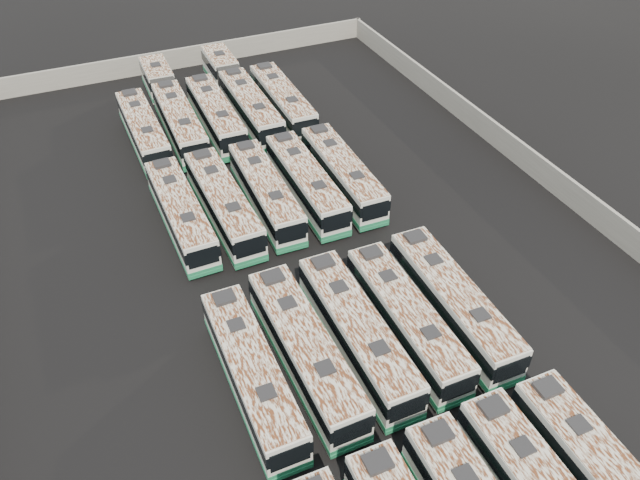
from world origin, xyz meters
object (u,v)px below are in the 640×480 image
Objects in this scene: bus_back_center at (216,115)px; bus_back_far_right at (283,102)px; bus_midfront_left at (306,351)px; bus_midback_left at (224,204)px; bus_back_right at (240,94)px; bus_midfront_far_right at (452,303)px; bus_midback_far_left at (181,213)px; bus_back_left at (172,107)px; bus_midfront_center at (357,333)px; bus_midfront_right at (406,319)px; bus_midfront_far_left at (252,373)px; bus_midback_center at (266,192)px; bus_midback_far_right at (343,174)px; bus_back_far_left at (144,131)px; bus_midback_right at (306,183)px.

bus_back_far_right is (6.63, 0.04, -0.00)m from bus_back_center.
bus_midfront_left is 15.73m from bus_midback_left.
bus_midfront_far_right is at bearing -83.85° from bus_back_right.
bus_back_left is at bearing 77.79° from bus_midback_far_left.
bus_midfront_center is 1.03× the size of bus_midfront_right.
bus_midfront_far_left is 1.00× the size of bus_midfront_right.
bus_midfront_far_right is 1.03× the size of bus_midback_center.
bus_back_right is (10.07, 32.63, 0.06)m from bus_midfront_far_left.
bus_back_far_left is (-13.25, 13.41, -0.02)m from bus_midback_far_right.
bus_back_far_right is at bearing 1.34° from bus_back_center.
bus_midfront_far_left is 0.97× the size of bus_midfront_center.
bus_midfront_left is 16.25m from bus_midback_far_left.
bus_midfront_far_right is 1.02× the size of bus_midback_right.
bus_midfront_center is 16.06m from bus_midback_left.
bus_back_center is at bearing 74.84° from bus_midback_left.
bus_midback_right is 0.98× the size of bus_back_center.
bus_midback_far_right is (9.99, 0.07, -0.03)m from bus_midback_left.
bus_midback_far_left is at bearing 175.85° from bus_midback_left.
bus_midfront_far_right is at bearing -58.67° from bus_midback_left.
bus_midfront_far_right is 1.03× the size of bus_midback_far_left.
bus_midback_far_right reaches higher than bus_midback_center.
bus_back_far_right is at bearing 91.02° from bus_midback_far_right.
bus_midfront_far_left is at bearing -101.78° from bus_back_center.
bus_midfront_left reaches higher than bus_midfront_center.
bus_midback_center is 0.99× the size of bus_midback_right.
bus_back_left reaches higher than bus_back_far_right.
bus_midfront_far_left reaches higher than bus_back_far_left.
bus_midfront_right is 16.27m from bus_midback_far_right.
bus_midback_left is (3.22, -0.18, 0.04)m from bus_midback_far_left.
bus_midback_center is 14.89m from bus_back_far_right.
bus_midfront_left is 1.03× the size of bus_midback_right.
bus_back_center is (6.65, -0.04, 0.06)m from bus_back_far_left.
bus_back_center is at bearing -0.97° from bus_back_far_left.
bus_midback_left is at bearing 113.42° from bus_midfront_right.
bus_back_far_right is at bearing -0.61° from bus_back_far_left.
bus_back_far_left is at bearing 89.32° from bus_midback_far_left.
bus_midfront_right is at bearing -68.10° from bus_midback_left.
bus_back_right is (0.13, 32.54, 0.06)m from bus_midfront_right.
bus_midfront_left reaches higher than bus_midback_left.
bus_back_far_right is at bearing -16.67° from bus_back_left.
bus_midback_left is (-3.44, 15.69, -0.01)m from bus_midfront_center.
bus_midfront_far_left is 32.80m from bus_back_left.
bus_back_far_left is 0.62× the size of bus_back_right.
bus_midback_right reaches higher than bus_midback_far_right.
bus_midback_right is at bearing -66.92° from bus_back_left.
bus_back_left is (0.01, 32.41, -0.02)m from bus_midfront_left.
bus_back_left reaches higher than bus_midfront_far_right.
bus_midback_far_right is at bearing -89.09° from bus_back_far_right.
bus_midfront_right is 29.49m from bus_back_center.
bus_midback_far_left is (-13.25, 16.02, -0.05)m from bus_midfront_far_right.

